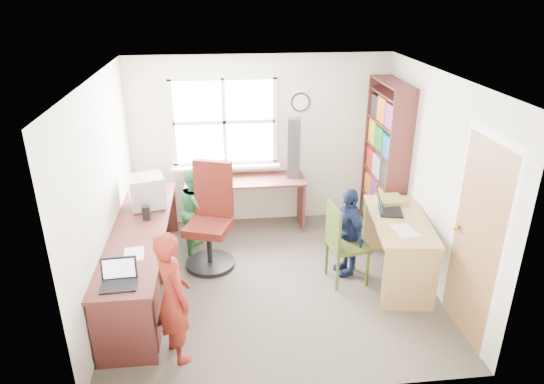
# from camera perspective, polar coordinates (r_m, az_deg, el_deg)

# --- Properties ---
(room) EXTENTS (3.64, 3.44, 2.44)m
(room) POSITION_cam_1_polar(r_m,az_deg,el_deg) (5.34, 0.30, 1.00)
(room) COLOR #453E36
(room) RESTS_ON ground
(l_desk) EXTENTS (2.38, 2.95, 0.75)m
(l_desk) POSITION_cam_1_polar(r_m,az_deg,el_deg) (5.37, -13.52, -8.71)
(l_desk) COLOR #592723
(l_desk) RESTS_ON ground
(right_desk) EXTENTS (0.79, 1.42, 0.78)m
(right_desk) POSITION_cam_1_polar(r_m,az_deg,el_deg) (5.81, 14.66, -4.95)
(right_desk) COLOR tan
(right_desk) RESTS_ON ground
(bookshelf) EXTENTS (0.30, 1.02, 2.10)m
(bookshelf) POSITION_cam_1_polar(r_m,az_deg,el_deg) (6.77, 13.15, 3.36)
(bookshelf) COLOR #592723
(bookshelf) RESTS_ON ground
(swivel_chair) EXTENTS (0.77, 0.77, 1.30)m
(swivel_chair) POSITION_cam_1_polar(r_m,az_deg,el_deg) (5.98, -7.20, -3.55)
(swivel_chair) COLOR black
(swivel_chair) RESTS_ON ground
(wooden_chair) EXTENTS (0.48, 0.48, 0.98)m
(wooden_chair) POSITION_cam_1_polar(r_m,az_deg,el_deg) (5.64, 8.24, -5.70)
(wooden_chair) COLOR #404C19
(wooden_chair) RESTS_ON ground
(crt_monitor) EXTENTS (0.48, 0.45, 0.40)m
(crt_monitor) POSITION_cam_1_polar(r_m,az_deg,el_deg) (6.00, -14.52, 0.05)
(crt_monitor) COLOR silver
(crt_monitor) RESTS_ON l_desk
(laptop_left) EXTENTS (0.34, 0.28, 0.22)m
(laptop_left) POSITION_cam_1_polar(r_m,az_deg,el_deg) (4.65, -17.57, -9.65)
(laptop_left) COLOR black
(laptop_left) RESTS_ON l_desk
(laptop_right) EXTENTS (0.37, 0.42, 0.25)m
(laptop_right) POSITION_cam_1_polar(r_m,az_deg,el_deg) (5.84, 13.25, -1.71)
(laptop_right) COLOR black
(laptop_right) RESTS_ON right_desk
(speaker_a) EXTENTS (0.08, 0.08, 0.17)m
(speaker_a) POSITION_cam_1_polar(r_m,az_deg,el_deg) (5.73, -14.57, -2.38)
(speaker_a) COLOR black
(speaker_a) RESTS_ON l_desk
(speaker_b) EXTENTS (0.11, 0.11, 0.19)m
(speaker_b) POSITION_cam_1_polar(r_m,az_deg,el_deg) (6.20, -14.54, -0.25)
(speaker_b) COLOR black
(speaker_b) RESTS_ON l_desk
(cd_tower) EXTENTS (0.19, 0.18, 0.83)m
(cd_tower) POSITION_cam_1_polar(r_m,az_deg,el_deg) (6.67, 2.60, 5.16)
(cd_tower) COLOR black
(cd_tower) RESTS_ON l_desk
(game_box) EXTENTS (0.34, 0.34, 0.06)m
(game_box) POSITION_cam_1_polar(r_m,az_deg,el_deg) (6.09, 13.80, -0.94)
(game_box) COLOR red
(game_box) RESTS_ON right_desk
(paper_a) EXTENTS (0.23, 0.30, 0.00)m
(paper_a) POSITION_cam_1_polar(r_m,az_deg,el_deg) (5.09, -15.94, -7.00)
(paper_a) COLOR silver
(paper_a) RESTS_ON l_desk
(paper_b) EXTENTS (0.26, 0.34, 0.00)m
(paper_b) POSITION_cam_1_polar(r_m,az_deg,el_deg) (5.46, 15.34, -4.42)
(paper_b) COLOR silver
(paper_b) RESTS_ON right_desk
(potted_plant) EXTENTS (0.20, 0.18, 0.30)m
(potted_plant) POSITION_cam_1_polar(r_m,az_deg,el_deg) (6.73, -5.80, 2.84)
(potted_plant) COLOR #2F753A
(potted_plant) RESTS_ON l_desk
(person_red) EXTENTS (0.50, 0.57, 1.31)m
(person_red) POSITION_cam_1_polar(r_m,az_deg,el_deg) (4.55, -11.55, -11.98)
(person_red) COLOR maroon
(person_red) RESTS_ON ground
(person_green) EXTENTS (0.44, 0.56, 1.14)m
(person_green) POSITION_cam_1_polar(r_m,az_deg,el_deg) (6.31, -8.78, -2.07)
(person_green) COLOR #337F39
(person_green) RESTS_ON ground
(person_navy) EXTENTS (0.40, 0.69, 1.10)m
(person_navy) POSITION_cam_1_polar(r_m,az_deg,el_deg) (5.81, 8.93, -4.62)
(person_navy) COLOR #152144
(person_navy) RESTS_ON ground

